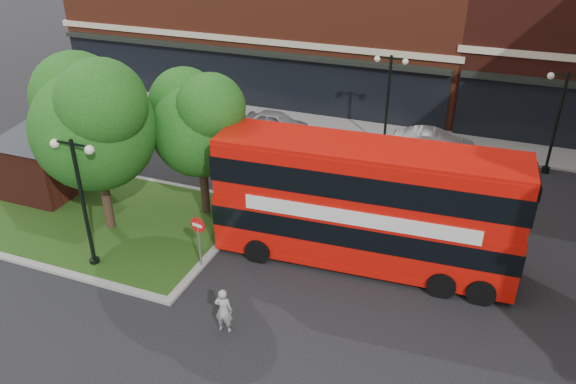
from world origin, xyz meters
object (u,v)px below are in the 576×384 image
at_px(woman, 224,310).
at_px(car_silver, 277,122).
at_px(bus, 365,198).
at_px(car_white, 433,143).

xyz_separation_m(woman, car_silver, (-4.67, 15.65, -0.16)).
bearing_deg(bus, woman, -123.42).
bearing_deg(woman, car_white, -111.72).
bearing_deg(car_silver, woman, -160.89).
bearing_deg(car_white, car_silver, 84.33).
relative_size(woman, car_silver, 0.43).
xyz_separation_m(bus, woman, (-3.00, -5.19, -1.88)).
distance_m(bus, car_silver, 13.13).
xyz_separation_m(car_silver, car_white, (8.70, 0.00, 0.06)).
relative_size(bus, car_white, 2.59).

